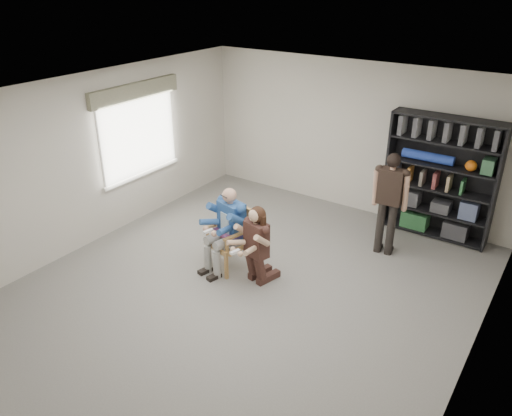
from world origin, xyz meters
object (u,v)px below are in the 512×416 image
Objects in this scene: seated_man at (228,229)px; bookshelf at (440,178)px; kneeling_woman at (255,247)px; standing_man at (388,205)px; armchair at (228,238)px.

bookshelf is at bearing 65.81° from seated_man.
kneeling_woman is 0.71× the size of standing_man.
bookshelf reaches higher than standing_man.
armchair is 0.15m from seated_man.
bookshelf is 1.20m from standing_man.
seated_man reaches higher than armchair.
armchair is 0.49× the size of bookshelf.
bookshelf is (2.29, 2.87, 0.54)m from armchair.
standing_man is at bearing 58.65° from seated_man.
armchair is 0.60m from kneeling_woman.
armchair is at bearing 104.37° from seated_man.
standing_man is at bearing -113.00° from bookshelf.
standing_man is at bearing 71.13° from kneeling_woman.
bookshelf is at bearing 74.64° from kneeling_woman.
kneeling_woman reaches higher than armchair.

